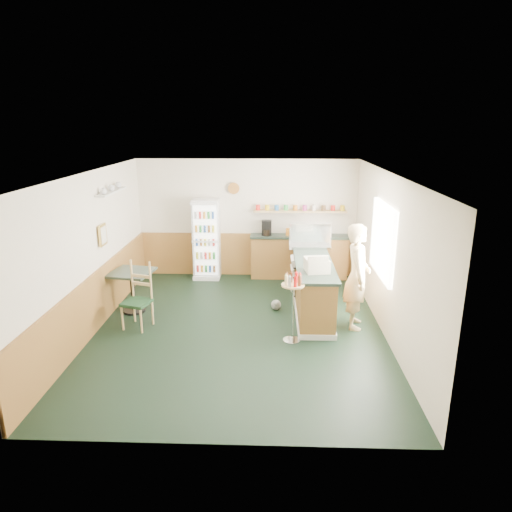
{
  "coord_description": "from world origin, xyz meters",
  "views": [
    {
      "loc": [
        0.57,
        -7.31,
        3.5
      ],
      "look_at": [
        0.29,
        0.6,
        1.16
      ],
      "focal_mm": 32.0,
      "sensor_mm": 36.0,
      "label": 1
    }
  ],
  "objects_px": {
    "cash_register": "(317,265)",
    "condiment_stand": "(293,297)",
    "drinks_fridge": "(206,239)",
    "display_case": "(310,236)",
    "cafe_chair": "(138,293)",
    "shopkeeper": "(357,276)",
    "cafe_table": "(132,283)"
  },
  "relations": [
    {
      "from": "cafe_table",
      "to": "display_case",
      "type": "bearing_deg",
      "value": 17.82
    },
    {
      "from": "shopkeeper",
      "to": "condiment_stand",
      "type": "xyz_separation_m",
      "value": [
        -1.13,
        -0.62,
        -0.15
      ]
    },
    {
      "from": "display_case",
      "to": "drinks_fridge",
      "type": "bearing_deg",
      "value": 157.0
    },
    {
      "from": "display_case",
      "to": "shopkeeper",
      "type": "height_order",
      "value": "shopkeeper"
    },
    {
      "from": "drinks_fridge",
      "to": "condiment_stand",
      "type": "height_order",
      "value": "drinks_fridge"
    },
    {
      "from": "condiment_stand",
      "to": "cafe_chair",
      "type": "height_order",
      "value": "cafe_chair"
    },
    {
      "from": "drinks_fridge",
      "to": "cash_register",
      "type": "bearing_deg",
      "value": -48.03
    },
    {
      "from": "drinks_fridge",
      "to": "display_case",
      "type": "xyz_separation_m",
      "value": [
        2.27,
        -0.96,
        0.34
      ]
    },
    {
      "from": "cash_register",
      "to": "condiment_stand",
      "type": "height_order",
      "value": "cash_register"
    },
    {
      "from": "cash_register",
      "to": "cafe_table",
      "type": "xyz_separation_m",
      "value": [
        -3.4,
        0.47,
        -0.55
      ]
    },
    {
      "from": "cash_register",
      "to": "cafe_table",
      "type": "height_order",
      "value": "cash_register"
    },
    {
      "from": "cash_register",
      "to": "shopkeeper",
      "type": "relative_size",
      "value": 0.22
    },
    {
      "from": "shopkeeper",
      "to": "cafe_chair",
      "type": "xyz_separation_m",
      "value": [
        -3.83,
        -0.1,
        -0.32
      ]
    },
    {
      "from": "display_case",
      "to": "cafe_chair",
      "type": "xyz_separation_m",
      "value": [
        -3.13,
        -1.68,
        -0.64
      ]
    },
    {
      "from": "condiment_stand",
      "to": "cafe_chair",
      "type": "distance_m",
      "value": 2.75
    },
    {
      "from": "shopkeeper",
      "to": "cafe_table",
      "type": "relative_size",
      "value": 2.19
    },
    {
      "from": "cash_register",
      "to": "condiment_stand",
      "type": "relative_size",
      "value": 0.35
    },
    {
      "from": "display_case",
      "to": "cash_register",
      "type": "height_order",
      "value": "display_case"
    },
    {
      "from": "display_case",
      "to": "condiment_stand",
      "type": "relative_size",
      "value": 0.73
    },
    {
      "from": "cash_register",
      "to": "cafe_table",
      "type": "distance_m",
      "value": 3.48
    },
    {
      "from": "drinks_fridge",
      "to": "cash_register",
      "type": "xyz_separation_m",
      "value": [
        2.27,
        -2.53,
        0.21
      ]
    },
    {
      "from": "shopkeeper",
      "to": "cafe_table",
      "type": "height_order",
      "value": "shopkeeper"
    },
    {
      "from": "drinks_fridge",
      "to": "cash_register",
      "type": "height_order",
      "value": "drinks_fridge"
    },
    {
      "from": "shopkeeper",
      "to": "cafe_table",
      "type": "xyz_separation_m",
      "value": [
        -4.1,
        0.49,
        -0.36
      ]
    },
    {
      "from": "shopkeeper",
      "to": "cafe_table",
      "type": "distance_m",
      "value": 4.15
    },
    {
      "from": "drinks_fridge",
      "to": "display_case",
      "type": "height_order",
      "value": "drinks_fridge"
    },
    {
      "from": "drinks_fridge",
      "to": "cafe_chair",
      "type": "distance_m",
      "value": 2.8
    },
    {
      "from": "drinks_fridge",
      "to": "cafe_table",
      "type": "bearing_deg",
      "value": -118.71
    },
    {
      "from": "display_case",
      "to": "cafe_chair",
      "type": "relative_size",
      "value": 0.72
    },
    {
      "from": "drinks_fridge",
      "to": "cash_register",
      "type": "distance_m",
      "value": 3.41
    },
    {
      "from": "shopkeeper",
      "to": "cafe_chair",
      "type": "distance_m",
      "value": 3.84
    },
    {
      "from": "cafe_table",
      "to": "condiment_stand",
      "type": "bearing_deg",
      "value": -20.55
    }
  ]
}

